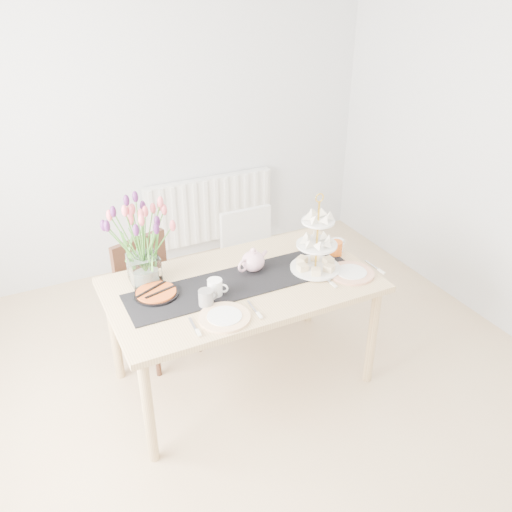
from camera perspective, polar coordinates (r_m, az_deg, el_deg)
name	(u,v)px	position (r m, az deg, el deg)	size (l,w,h in m)	color
room_shell	(277,233)	(2.61, 2.27, 2.44)	(4.50, 4.50, 4.50)	tan
radiator	(210,209)	(4.96, -4.89, 4.94)	(1.20, 0.08, 0.60)	white
dining_table	(242,293)	(3.30, -1.48, -3.90)	(1.60, 0.90, 0.75)	tan
chair_brown	(152,289)	(3.76, -10.92, -3.46)	(0.53, 0.53, 0.83)	#371E14
chair_white	(252,257)	(4.10, -0.42, -0.06)	(0.41, 0.41, 0.82)	silver
table_runner	(242,282)	(3.26, -1.50, -2.71)	(1.40, 0.35, 0.01)	black
tulip_vase	(140,230)	(3.17, -12.15, 2.71)	(0.63, 0.63, 0.54)	silver
cake_stand	(316,251)	(3.34, 6.37, 0.51)	(0.31, 0.31, 0.46)	gold
teapot	(253,261)	(3.33, -0.31, -0.54)	(0.23, 0.19, 0.15)	silver
cream_jug	(337,245)	(3.62, 8.53, 1.12)	(0.08, 0.08, 0.08)	white
tart_tin	(156,294)	(3.18, -10.46, -3.92)	(0.26, 0.26, 0.03)	black
mug_grey	(206,298)	(3.03, -5.29, -4.46)	(0.08, 0.08, 0.10)	gray
mug_white	(215,288)	(3.12, -4.34, -3.35)	(0.09, 0.09, 0.10)	white
mug_orange	(336,248)	(3.57, 8.41, 0.81)	(0.08, 0.08, 0.10)	orange
plate_left	(224,317)	(2.95, -3.34, -6.45)	(0.28, 0.28, 0.01)	white
plate_right	(351,273)	(3.39, 9.99, -1.77)	(0.28, 0.28, 0.01)	silver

